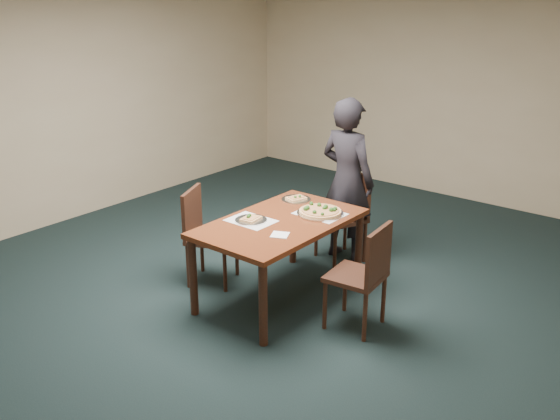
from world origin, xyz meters
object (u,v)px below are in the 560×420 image
Objects in this scene: diner at (347,181)px; dining_table at (280,231)px; chair_far at (348,211)px; slice_plate_far at (296,199)px; pizza_pan at (320,211)px; slice_plate_near at (251,219)px; chair_left at (204,230)px; chair_right at (365,271)px.

dining_table is at bearing 96.08° from diner.
slice_plate_far is (-0.20, -0.60, 0.25)m from chair_far.
pizza_pan is (0.17, 0.36, 0.12)m from dining_table.
diner is at bearing 72.42° from slice_plate_far.
diner reaches higher than slice_plate_near.
chair_left is 3.25× the size of slice_plate_near.
chair_left is 1.52m from diner.
slice_plate_far is at bearing -85.56° from chair_far.
pizza_pan is at bearing 64.86° from dining_table.
dining_table is 1.65× the size of chair_far.
chair_left reaches higher than slice_plate_far.
dining_table is 0.59m from slice_plate_far.
chair_far is 2.18× the size of pizza_pan.
chair_right is 3.25× the size of slice_plate_near.
chair_right reaches higher than dining_table.
slice_plate_near is (-1.06, -0.18, 0.25)m from chair_right.
pizza_pan is 1.49× the size of slice_plate_near.
slice_plate_near is at bearing -74.50° from chair_far.
chair_right is 0.81m from pizza_pan.
slice_plate_near is at bearing -87.42° from slice_plate_far.
chair_left is 1.00× the size of chair_right.
chair_left is 2.18× the size of pizza_pan.
slice_plate_near is at bearing -86.55° from chair_right.
slice_plate_near is (0.58, 0.01, 0.25)m from chair_left.
slice_plate_near is 0.69m from slice_plate_far.
chair_far is 0.54× the size of diner.
chair_right is (1.64, 0.19, 0.00)m from chair_left.
chair_right is 3.25× the size of slice_plate_far.
dining_table is 3.59× the size of pizza_pan.
chair_far is 0.68m from slice_plate_far.
pizza_pan reaches higher than dining_table.
pizza_pan is at bearing -122.45° from chair_right.
pizza_pan is (0.21, -0.76, -0.06)m from diner.
diner is at bearing -54.79° from chair_left.
chair_left reaches higher than dining_table.
chair_right is at bearing -28.25° from chair_far.
chair_far is 3.25× the size of slice_plate_far.
slice_plate_near is (-0.20, -0.16, 0.11)m from dining_table.
slice_plate_near is at bearing -125.30° from pizza_pan.
slice_plate_far is at bearing 157.19° from pizza_pan.
slice_plate_far is (-0.23, 0.53, 0.10)m from dining_table.
pizza_pan is (-0.69, 0.34, 0.26)m from chair_right.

